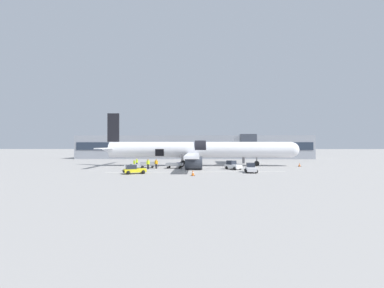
# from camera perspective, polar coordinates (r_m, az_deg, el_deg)

# --- Properties ---
(ground_plane) EXTENTS (500.00, 500.00, 0.00)m
(ground_plane) POSITION_cam_1_polar(r_m,az_deg,el_deg) (48.63, -0.00, -5.25)
(ground_plane) COLOR gray
(apron_marking_line) EXTENTS (28.41, 2.68, 0.01)m
(apron_marking_line) POSITION_cam_1_polar(r_m,az_deg,el_deg) (40.61, 1.12, -6.22)
(apron_marking_line) COLOR silver
(apron_marking_line) RESTS_ON ground_plane
(terminal_strip) EXTENTS (73.44, 12.29, 7.23)m
(terminal_strip) POSITION_cam_1_polar(r_m,az_deg,el_deg) (83.87, 0.45, -0.70)
(terminal_strip) COLOR gray
(terminal_strip) RESTS_ON ground_plane
(jet_bridge_stub) EXTENTS (3.36, 11.95, 6.58)m
(jet_bridge_stub) POSITION_cam_1_polar(r_m,az_deg,el_deg) (59.82, 11.55, 0.46)
(jet_bridge_stub) COLOR #4C4C51
(jet_bridge_stub) RESTS_ON ground_plane
(airplane) EXTENTS (40.27, 32.40, 10.76)m
(airplane) POSITION_cam_1_polar(r_m,az_deg,el_deg) (52.27, 1.29, -1.42)
(airplane) COLOR silver
(airplane) RESTS_ON ground_plane
(baggage_tug_lead) EXTENTS (2.11, 3.36, 1.46)m
(baggage_tug_lead) POSITION_cam_1_polar(r_m,az_deg,el_deg) (40.78, 12.94, -5.29)
(baggage_tug_lead) COLOR silver
(baggage_tug_lead) RESTS_ON ground_plane
(baggage_tug_mid) EXTENTS (2.86, 3.22, 1.52)m
(baggage_tug_mid) POSITION_cam_1_polar(r_m,az_deg,el_deg) (45.40, 9.06, -4.77)
(baggage_tug_mid) COLOR white
(baggage_tug_mid) RESTS_ON ground_plane
(baggage_tug_rear) EXTENTS (3.52, 2.61, 1.33)m
(baggage_tug_rear) POSITION_cam_1_polar(r_m,az_deg,el_deg) (38.81, -12.79, -5.62)
(baggage_tug_rear) COLOR yellow
(baggage_tug_rear) RESTS_ON ground_plane
(baggage_cart_loading) EXTENTS (3.68, 2.06, 1.06)m
(baggage_cart_loading) POSITION_cam_1_polar(r_m,az_deg,el_deg) (48.58, -9.75, -4.64)
(baggage_cart_loading) COLOR #999BA0
(baggage_cart_loading) RESTS_ON ground_plane
(baggage_cart_queued) EXTENTS (4.00, 2.08, 1.08)m
(baggage_cart_queued) POSITION_cam_1_polar(r_m,az_deg,el_deg) (46.93, -3.79, -4.78)
(baggage_cart_queued) COLOR #999BA0
(baggage_cart_queued) RESTS_ON ground_plane
(baggage_cart_empty) EXTENTS (3.46, 2.02, 1.07)m
(baggage_cart_empty) POSITION_cam_1_polar(r_m,az_deg,el_deg) (44.08, -13.04, -5.09)
(baggage_cart_empty) COLOR #B7BABF
(baggage_cart_empty) RESTS_ON ground_plane
(ground_crew_loader_a) EXTENTS (0.50, 0.50, 1.56)m
(ground_crew_loader_a) POSITION_cam_1_polar(r_m,az_deg,el_deg) (48.59, -12.71, -4.28)
(ground_crew_loader_a) COLOR #1E2338
(ground_crew_loader_a) RESTS_ON ground_plane
(ground_crew_loader_b) EXTENTS (0.59, 0.40, 1.72)m
(ground_crew_loader_b) POSITION_cam_1_polar(r_m,az_deg,el_deg) (46.66, -7.96, -4.34)
(ground_crew_loader_b) COLOR black
(ground_crew_loader_b) RESTS_ON ground_plane
(ground_crew_driver) EXTENTS (0.60, 0.56, 1.79)m
(ground_crew_driver) POSITION_cam_1_polar(r_m,az_deg,el_deg) (45.91, -9.73, -4.35)
(ground_crew_driver) COLOR black
(ground_crew_driver) RESTS_ON ground_plane
(ground_crew_supervisor) EXTENTS (0.50, 0.56, 1.65)m
(ground_crew_supervisor) POSITION_cam_1_polar(r_m,az_deg,el_deg) (51.35, -12.16, -4.01)
(ground_crew_supervisor) COLOR #1E2338
(ground_crew_supervisor) RESTS_ON ground_plane
(safety_cone_nose) EXTENTS (0.58, 0.58, 0.72)m
(safety_cone_nose) POSITION_cam_1_polar(r_m,az_deg,el_deg) (55.19, 22.78, -4.28)
(safety_cone_nose) COLOR black
(safety_cone_nose) RESTS_ON ground_plane
(safety_cone_engine_left) EXTENTS (0.57, 0.57, 0.77)m
(safety_cone_engine_left) POSITION_cam_1_polar(r_m,az_deg,el_deg) (35.60, 0.20, -6.47)
(safety_cone_engine_left) COLOR black
(safety_cone_engine_left) RESTS_ON ground_plane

